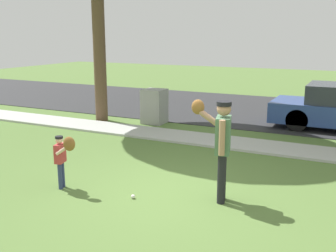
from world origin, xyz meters
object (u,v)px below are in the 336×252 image
at_px(person_child, 63,154).
at_px(baseball, 133,197).
at_px(utility_cabinet, 154,106).
at_px(person_adult, 221,140).

distance_m(person_child, baseball, 1.51).
height_order(baseball, utility_cabinet, utility_cabinet).
bearing_deg(person_adult, baseball, 8.80).
bearing_deg(utility_cabinet, person_adult, -51.82).
bearing_deg(person_child, person_adult, 1.12).
height_order(person_adult, baseball, person_adult).
xyz_separation_m(person_child, utility_cabinet, (-1.16, 5.68, -0.13)).
bearing_deg(utility_cabinet, baseball, -65.47).
xyz_separation_m(person_adult, person_child, (-2.72, -0.76, -0.40)).
distance_m(person_adult, person_child, 2.85).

